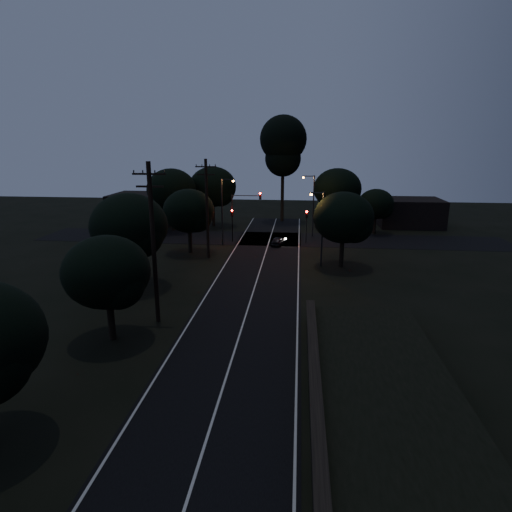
{
  "coord_description": "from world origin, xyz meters",
  "views": [
    {
      "loc": [
        3.65,
        -11.99,
        12.23
      ],
      "look_at": [
        0.0,
        24.0,
        2.5
      ],
      "focal_mm": 30.0,
      "sensor_mm": 36.0,
      "label": 1
    }
  ],
  "objects_px": {
    "utility_pole_mid": "(153,242)",
    "streetlight_b": "(312,202)",
    "signal_right": "(306,221)",
    "streetlight_a": "(224,207)",
    "signal_mast": "(246,207)",
    "streetlight_c": "(321,224)",
    "utility_pole_far": "(207,208)",
    "signal_left": "(232,219)",
    "car": "(278,241)",
    "tall_pine": "(283,145)"
  },
  "relations": [
    {
      "from": "utility_pole_far",
      "to": "signal_left",
      "type": "bearing_deg",
      "value": 80.06
    },
    {
      "from": "signal_mast",
      "to": "car",
      "type": "bearing_deg",
      "value": -19.19
    },
    {
      "from": "streetlight_a",
      "to": "streetlight_b",
      "type": "distance_m",
      "value": 12.19
    },
    {
      "from": "tall_pine",
      "to": "signal_left",
      "type": "distance_m",
      "value": 18.27
    },
    {
      "from": "signal_left",
      "to": "streetlight_b",
      "type": "xyz_separation_m",
      "value": [
        9.91,
        4.01,
        1.8
      ]
    },
    {
      "from": "signal_right",
      "to": "car",
      "type": "height_order",
      "value": "signal_right"
    },
    {
      "from": "tall_pine",
      "to": "streetlight_a",
      "type": "height_order",
      "value": "tall_pine"
    },
    {
      "from": "streetlight_a",
      "to": "streetlight_c",
      "type": "xyz_separation_m",
      "value": [
        11.14,
        -8.0,
        -0.29
      ]
    },
    {
      "from": "streetlight_a",
      "to": "signal_mast",
      "type": "bearing_deg",
      "value": 39.77
    },
    {
      "from": "signal_right",
      "to": "streetlight_b",
      "type": "height_order",
      "value": "streetlight_b"
    },
    {
      "from": "streetlight_b",
      "to": "streetlight_c",
      "type": "xyz_separation_m",
      "value": [
        0.52,
        -14.0,
        -0.29
      ]
    },
    {
      "from": "utility_pole_mid",
      "to": "signal_right",
      "type": "height_order",
      "value": "utility_pole_mid"
    },
    {
      "from": "streetlight_a",
      "to": "signal_right",
      "type": "bearing_deg",
      "value": 11.34
    },
    {
      "from": "utility_pole_mid",
      "to": "signal_left",
      "type": "relative_size",
      "value": 2.68
    },
    {
      "from": "signal_right",
      "to": "utility_pole_mid",
      "type": "bearing_deg",
      "value": -112.99
    },
    {
      "from": "streetlight_b",
      "to": "streetlight_a",
      "type": "bearing_deg",
      "value": -150.52
    },
    {
      "from": "signal_mast",
      "to": "streetlight_c",
      "type": "relative_size",
      "value": 0.83
    },
    {
      "from": "utility_pole_far",
      "to": "streetlight_c",
      "type": "bearing_deg",
      "value": -9.6
    },
    {
      "from": "signal_mast",
      "to": "tall_pine",
      "type": "bearing_deg",
      "value": 75.38
    },
    {
      "from": "signal_mast",
      "to": "signal_right",
      "type": "bearing_deg",
      "value": -0.03
    },
    {
      "from": "utility_pole_far",
      "to": "car",
      "type": "xyz_separation_m",
      "value": [
        7.2,
        6.56,
        -4.97
      ]
    },
    {
      "from": "utility_pole_mid",
      "to": "streetlight_b",
      "type": "bearing_deg",
      "value": 68.7
    },
    {
      "from": "signal_right",
      "to": "car",
      "type": "xyz_separation_m",
      "value": [
        -3.4,
        -1.43,
        -2.32
      ]
    },
    {
      "from": "tall_pine",
      "to": "signal_right",
      "type": "distance_m",
      "value": 17.76
    },
    {
      "from": "utility_pole_mid",
      "to": "signal_mast",
      "type": "xyz_separation_m",
      "value": [
        3.09,
        24.99,
        -1.4
      ]
    },
    {
      "from": "utility_pole_far",
      "to": "signal_right",
      "type": "distance_m",
      "value": 13.53
    },
    {
      "from": "utility_pole_far",
      "to": "streetlight_a",
      "type": "height_order",
      "value": "utility_pole_far"
    },
    {
      "from": "signal_mast",
      "to": "streetlight_a",
      "type": "xyz_separation_m",
      "value": [
        -2.39,
        -1.99,
        0.3
      ]
    },
    {
      "from": "signal_left",
      "to": "streetlight_b",
      "type": "relative_size",
      "value": 0.51
    },
    {
      "from": "signal_left",
      "to": "tall_pine",
      "type": "bearing_deg",
      "value": 69.54
    },
    {
      "from": "utility_pole_mid",
      "to": "car",
      "type": "xyz_separation_m",
      "value": [
        7.2,
        23.56,
        -5.22
      ]
    },
    {
      "from": "utility_pole_mid",
      "to": "streetlight_b",
      "type": "height_order",
      "value": "utility_pole_mid"
    },
    {
      "from": "streetlight_a",
      "to": "signal_left",
      "type": "bearing_deg",
      "value": 70.41
    },
    {
      "from": "signal_right",
      "to": "streetlight_b",
      "type": "distance_m",
      "value": 4.45
    },
    {
      "from": "utility_pole_mid",
      "to": "streetlight_a",
      "type": "distance_m",
      "value": 23.04
    },
    {
      "from": "signal_left",
      "to": "streetlight_a",
      "type": "distance_m",
      "value": 2.77
    },
    {
      "from": "signal_mast",
      "to": "streetlight_c",
      "type": "xyz_separation_m",
      "value": [
        8.74,
        -9.99,
        0.01
      ]
    },
    {
      "from": "streetlight_c",
      "to": "streetlight_b",
      "type": "bearing_deg",
      "value": 92.14
    },
    {
      "from": "signal_mast",
      "to": "utility_pole_far",
      "type": "bearing_deg",
      "value": -111.11
    },
    {
      "from": "streetlight_a",
      "to": "utility_pole_far",
      "type": "bearing_deg",
      "value": -96.59
    },
    {
      "from": "utility_pole_far",
      "to": "utility_pole_mid",
      "type": "bearing_deg",
      "value": -90.0
    },
    {
      "from": "utility_pole_mid",
      "to": "signal_right",
      "type": "xyz_separation_m",
      "value": [
        10.6,
        24.99,
        -2.9
      ]
    },
    {
      "from": "utility_pole_far",
      "to": "signal_right",
      "type": "height_order",
      "value": "utility_pole_far"
    },
    {
      "from": "signal_right",
      "to": "streetlight_a",
      "type": "relative_size",
      "value": 0.51
    },
    {
      "from": "signal_left",
      "to": "car",
      "type": "relative_size",
      "value": 1.36
    },
    {
      "from": "signal_right",
      "to": "signal_left",
      "type": "bearing_deg",
      "value": 180.0
    },
    {
      "from": "car",
      "to": "signal_mast",
      "type": "bearing_deg",
      "value": -5.84
    },
    {
      "from": "tall_pine",
      "to": "streetlight_b",
      "type": "bearing_deg",
      "value": -68.62
    },
    {
      "from": "utility_pole_mid",
      "to": "utility_pole_far",
      "type": "height_order",
      "value": "utility_pole_mid"
    },
    {
      "from": "utility_pole_mid",
      "to": "signal_mast",
      "type": "relative_size",
      "value": 1.76
    }
  ]
}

